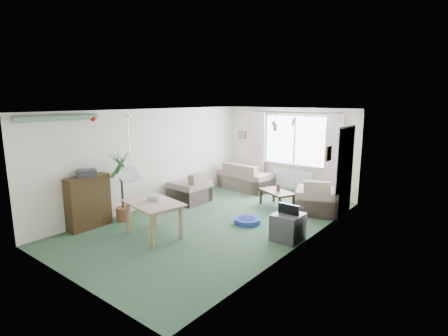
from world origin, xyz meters
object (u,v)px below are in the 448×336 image
Objects in this scene: pet_bed at (247,221)px; houseplant at (122,185)px; coffee_table at (277,199)px; armchair_left at (190,187)px; bookshelf at (88,202)px; dining_table at (154,219)px; sofa at (246,176)px; armchair_corner at (317,196)px; tv_cube at (288,227)px.

houseplant is at bearing -145.74° from pet_bed.
coffee_table reaches higher than pet_bed.
armchair_left is 0.81× the size of bookshelf.
armchair_left is 1.98m from houseplant.
bookshelf is 1.03× the size of dining_table.
sofa is 1.46× the size of dining_table.
coffee_table is (2.00, 1.01, -0.19)m from armchair_left.
armchair_corner is at bearing 44.93° from houseplant.
houseplant is 3.63m from tv_cube.
sofa is 4.69m from bookshelf.
houseplant is at bearing 172.34° from dining_table.
sofa is 2.96m from pet_bed.
sofa reaches higher than dining_table.
armchair_corner is 1.06× the size of armchair_left.
bookshelf is 3.34m from pet_bed.
bookshelf is at bearing 85.51° from sofa.
dining_table is (1.21, -0.16, -0.46)m from houseplant.
armchair_corner reaches higher than pet_bed.
bookshelf reaches higher than armchair_corner.
houseplant is at bearing 86.63° from sofa.
dining_table is 2.59m from tv_cube.
sofa is at bearing 99.13° from dining_table.
houseplant is 2.84× the size of tv_cube.
dining_table is at bearing -121.55° from pet_bed.
armchair_left is 0.56× the size of houseplant.
bookshelf reaches higher than coffee_table.
houseplant is (-2.15, -2.95, 0.59)m from coffee_table.
bookshelf is 1.51m from dining_table.
tv_cube is at bearing 141.22° from sofa.
bookshelf is 1.95× the size of pet_bed.
armchair_corner is 1.68× the size of tv_cube.
coffee_table is at bearing -10.96° from armchair_corner.
armchair_left reaches higher than tv_cube.
armchair_corner is 5.05m from bookshelf.
houseplant reaches higher than tv_cube.
armchair_corner reaches higher than dining_table.
houseplant reaches higher than armchair_corner.
armchair_corner is 3.80m from dining_table.
armchair_corner is 4.43m from houseplant.
bookshelf is (-2.34, -3.64, 0.34)m from coffee_table.
coffee_table is 0.85× the size of dining_table.
sofa is at bearing 82.03° from houseplant.
bookshelf is (-3.32, -3.81, 0.13)m from armchair_corner.
sofa is 2.78× the size of tv_cube.
armchair_left is 2.25m from coffee_table.
pet_bed is at bearing 40.57° from bookshelf.
armchair_left is at bearing 169.02° from pet_bed.
sofa is at bearing 125.27° from pet_bed.
armchair_left is 2.66m from bookshelf.
dining_table is at bearing -7.66° from houseplant.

